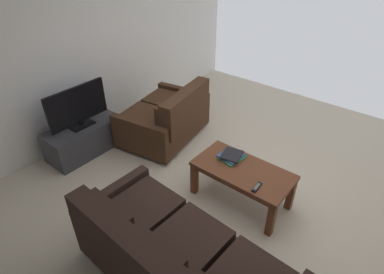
% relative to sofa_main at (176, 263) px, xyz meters
% --- Properties ---
extents(ground_plane, '(4.88, 5.68, 0.01)m').
position_rel_sofa_main_xyz_m(ground_plane, '(0.29, -1.47, -0.37)').
color(ground_plane, beige).
extents(wall_right, '(0.12, 5.68, 2.84)m').
position_rel_sofa_main_xyz_m(wall_right, '(2.73, -1.47, 1.05)').
color(wall_right, white).
rests_on(wall_right, ground).
extents(sofa_main, '(1.92, 0.95, 0.85)m').
position_rel_sofa_main_xyz_m(sofa_main, '(0.00, 0.00, 0.00)').
color(sofa_main, black).
rests_on(sofa_main, ground).
extents(loveseat_near, '(1.10, 1.39, 0.83)m').
position_rel_sofa_main_xyz_m(loveseat_near, '(1.67, -1.71, -0.02)').
color(loveseat_near, black).
rests_on(loveseat_near, ground).
extents(coffee_table, '(1.07, 0.55, 0.46)m').
position_rel_sofa_main_xyz_m(coffee_table, '(0.15, -1.27, 0.02)').
color(coffee_table, brown).
rests_on(coffee_table, ground).
extents(tv_stand, '(0.47, 1.01, 0.42)m').
position_rel_sofa_main_xyz_m(tv_stand, '(2.33, -0.73, -0.15)').
color(tv_stand, '#38383D').
rests_on(tv_stand, ground).
extents(flat_tv, '(0.20, 0.84, 0.55)m').
position_rel_sofa_main_xyz_m(flat_tv, '(2.33, -0.73, 0.34)').
color(flat_tv, black).
rests_on(flat_tv, tv_stand).
extents(book_stack, '(0.27, 0.30, 0.06)m').
position_rel_sofa_main_xyz_m(book_stack, '(0.35, -1.36, 0.12)').
color(book_stack, '#337F51').
rests_on(book_stack, coffee_table).
extents(tv_remote, '(0.05, 0.16, 0.02)m').
position_rel_sofa_main_xyz_m(tv_remote, '(-0.11, -1.10, 0.10)').
color(tv_remote, black).
rests_on(tv_remote, coffee_table).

